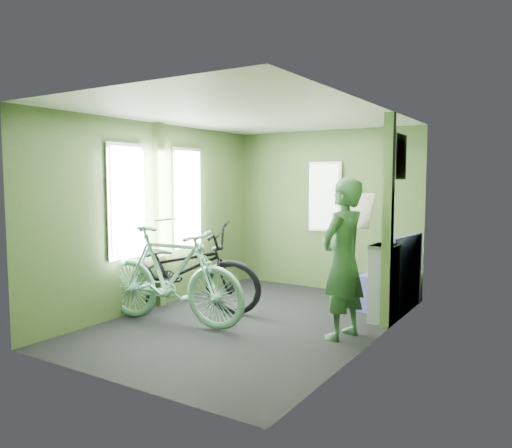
{
  "coord_description": "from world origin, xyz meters",
  "views": [
    {
      "loc": [
        2.97,
        -4.64,
        1.61
      ],
      "look_at": [
        0.0,
        0.1,
        1.1
      ],
      "focal_mm": 35.0,
      "sensor_mm": 36.0,
      "label": 1
    }
  ],
  "objects_px": {
    "bicycle_black": "(180,312)",
    "passenger": "(343,259)",
    "waste_box": "(384,283)",
    "bicycle_mint": "(171,324)",
    "bench_seat": "(391,286)"
  },
  "relations": [
    {
      "from": "bicycle_mint",
      "to": "bench_seat",
      "type": "bearing_deg",
      "value": -49.1
    },
    {
      "from": "waste_box",
      "to": "bench_seat",
      "type": "distance_m",
      "value": 0.68
    },
    {
      "from": "passenger",
      "to": "bench_seat",
      "type": "bearing_deg",
      "value": -170.85
    },
    {
      "from": "waste_box",
      "to": "bicycle_mint",
      "type": "bearing_deg",
      "value": -145.04
    },
    {
      "from": "bicycle_mint",
      "to": "waste_box",
      "type": "distance_m",
      "value": 2.42
    },
    {
      "from": "bicycle_black",
      "to": "waste_box",
      "type": "bearing_deg",
      "value": -84.55
    },
    {
      "from": "bicycle_black",
      "to": "waste_box",
      "type": "height_order",
      "value": "waste_box"
    },
    {
      "from": "bicycle_mint",
      "to": "waste_box",
      "type": "height_order",
      "value": "waste_box"
    },
    {
      "from": "bicycle_mint",
      "to": "bench_seat",
      "type": "relative_size",
      "value": 1.99
    },
    {
      "from": "bicycle_mint",
      "to": "bench_seat",
      "type": "xyz_separation_m",
      "value": [
        1.84,
        2.01,
        0.27
      ]
    },
    {
      "from": "bicycle_black",
      "to": "bicycle_mint",
      "type": "relative_size",
      "value": 1.11
    },
    {
      "from": "bicycle_black",
      "to": "bench_seat",
      "type": "relative_size",
      "value": 2.21
    },
    {
      "from": "bicycle_black",
      "to": "passenger",
      "type": "height_order",
      "value": "passenger"
    },
    {
      "from": "bicycle_black",
      "to": "waste_box",
      "type": "distance_m",
      "value": 2.43
    },
    {
      "from": "bicycle_black",
      "to": "waste_box",
      "type": "xyz_separation_m",
      "value": [
        2.2,
        0.93,
        0.44
      ]
    }
  ]
}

